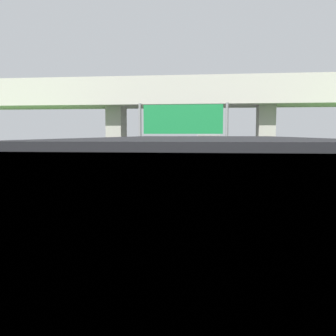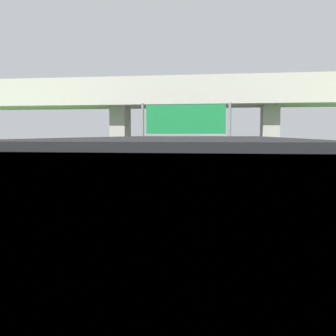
{
  "view_description": "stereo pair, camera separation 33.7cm",
  "coord_description": "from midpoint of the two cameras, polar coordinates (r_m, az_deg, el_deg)",
  "views": [
    {
      "loc": [
        1.9,
        2.41,
        3.48
      ],
      "look_at": [
        0.0,
        18.42,
        2.0
      ],
      "focal_mm": 39.54,
      "sensor_mm": 36.0,
      "label": 1
    },
    {
      "loc": [
        2.24,
        2.45,
        3.48
      ],
      "look_at": [
        0.0,
        18.42,
        2.0
      ],
      "focal_mm": 39.54,
      "sensor_mm": 36.0,
      "label": 2
    }
  ],
  "objects": [
    {
      "name": "construction_barrel_4",
      "position": [
        19.7,
        20.0,
        -3.9
      ],
      "size": [
        0.57,
        0.57,
        0.9
      ],
      "color": "orange",
      "rests_on": "ground"
    },
    {
      "name": "overhead_highway_sign",
      "position": [
        24.33,
        1.91,
        6.65
      ],
      "size": [
        5.88,
        0.18,
        5.5
      ],
      "color": "slate",
      "rests_on": "ground"
    },
    {
      "name": "overpass_bridge",
      "position": [
        31.24,
        3.0,
        9.97
      ],
      "size": [
        40.0,
        4.8,
        8.0
      ],
      "color": "#ADA89E",
      "rests_on": "ground"
    },
    {
      "name": "car_blue",
      "position": [
        11.35,
        5.53,
        -8.14
      ],
      "size": [
        1.86,
        4.1,
        1.72
      ],
      "color": "#233D9E",
      "rests_on": "ground"
    },
    {
      "name": "lane_centre_stripe",
      "position": [
        24.69,
        1.9,
        -2.85
      ],
      "size": [
        0.2,
        93.59,
        0.01
      ],
      "primitive_type": "cube",
      "color": "white",
      "rests_on": "ground"
    },
    {
      "name": "truck_black",
      "position": [
        5.43,
        3.65,
        -11.3
      ],
      "size": [
        2.44,
        7.3,
        3.44
      ],
      "color": "black",
      "rests_on": "ground"
    },
    {
      "name": "construction_barrel_3",
      "position": [
        15.89,
        23.86,
        -6.17
      ],
      "size": [
        0.57,
        0.57,
        0.9
      ],
      "color": "orange",
      "rests_on": "ground"
    },
    {
      "name": "construction_barrel_5",
      "position": [
        23.64,
        17.93,
        -2.36
      ],
      "size": [
        0.57,
        0.57,
        0.9
      ],
      "color": "orange",
      "rests_on": "ground"
    },
    {
      "name": "truck_silver",
      "position": [
        41.4,
        6.08,
        3.07
      ],
      "size": [
        2.44,
        7.3,
        3.44
      ],
      "color": "black",
      "rests_on": "ground"
    }
  ]
}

